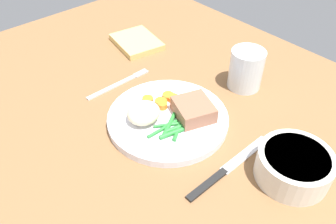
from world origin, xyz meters
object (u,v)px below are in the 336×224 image
at_px(knife, 228,168).
at_px(water_glass, 246,71).
at_px(fork, 118,84).
at_px(napkin, 137,42).
at_px(salad_bowl, 294,165).
at_px(dinner_plate, 168,119).
at_px(meat_portion, 194,110).

relative_size(knife, water_glass, 2.27).
distance_m(fork, napkin, 0.18).
height_order(salad_bowl, napkin, salad_bowl).
height_order(dinner_plate, water_glass, water_glass).
bearing_deg(water_glass, napkin, -167.30).
distance_m(dinner_plate, water_glass, 0.21).
bearing_deg(fork, salad_bowl, 6.44).
relative_size(dinner_plate, knife, 1.18).
xyz_separation_m(fork, knife, (0.33, -0.00, -0.00)).
relative_size(dinner_plate, napkin, 1.85).
distance_m(dinner_plate, salad_bowl, 0.25).
height_order(fork, napkin, napkin).
xyz_separation_m(meat_portion, napkin, (-0.32, 0.10, -0.02)).
height_order(water_glass, napkin, water_glass).
relative_size(knife, napkin, 1.57).
bearing_deg(salad_bowl, water_glass, 146.65).
bearing_deg(fork, knife, -3.11).
height_order(fork, salad_bowl, salad_bowl).
xyz_separation_m(meat_portion, salad_bowl, (0.21, 0.03, -0.00)).
xyz_separation_m(knife, salad_bowl, (0.08, 0.07, 0.03)).
height_order(dinner_plate, knife, dinner_plate).
xyz_separation_m(salad_bowl, napkin, (-0.53, 0.07, -0.02)).
height_order(knife, water_glass, water_glass).
xyz_separation_m(dinner_plate, napkin, (-0.28, 0.14, -0.00)).
relative_size(fork, salad_bowl, 1.33).
xyz_separation_m(meat_portion, knife, (0.13, -0.04, -0.03)).
height_order(fork, water_glass, water_glass).
height_order(fork, knife, knife).
xyz_separation_m(dinner_plate, salad_bowl, (0.24, 0.07, 0.02)).
xyz_separation_m(knife, napkin, (-0.44, 0.14, 0.01)).
relative_size(meat_portion, salad_bowl, 0.60).
bearing_deg(dinner_plate, knife, -1.02).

